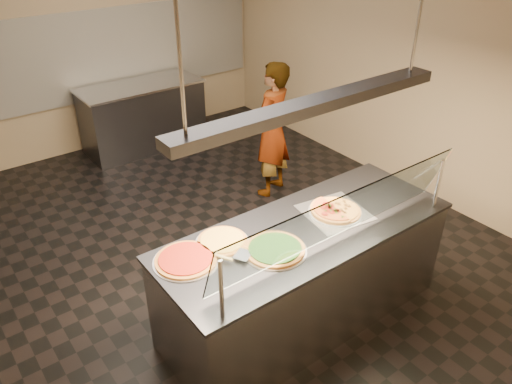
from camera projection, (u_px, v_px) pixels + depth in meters
ground at (219, 236)px, 5.41m from camera, size 5.00×6.00×0.02m
wall_back at (92, 40)px, 6.72m from camera, size 5.00×0.02×3.00m
wall_right at (391, 59)px, 5.94m from camera, size 0.02×6.00×3.00m
tile_band at (96, 56)px, 6.80m from camera, size 4.90×0.02×1.20m
serving_counter at (304, 274)px, 4.14m from camera, size 2.45×0.94×0.93m
sneeze_guard at (342, 216)px, 3.51m from camera, size 2.21×0.18×0.54m
perforated_tray at (335, 212)px, 4.09m from camera, size 0.56×0.56×0.01m
half_pizza_pepperoni at (326, 213)px, 4.03m from camera, size 0.26×0.43×0.05m
half_pizza_sausage at (344, 206)px, 4.13m from camera, size 0.26×0.43×0.04m
pizza_spinach at (274, 249)px, 3.64m from camera, size 0.48×0.48×0.03m
pizza_cheese at (222, 241)px, 3.73m from camera, size 0.40×0.40×0.03m
pizza_tomato at (186, 260)px, 3.54m from camera, size 0.47×0.47×0.03m
pizza_spatula at (231, 256)px, 3.56m from camera, size 0.26×0.20×0.02m
prep_table at (143, 116)px, 7.13m from camera, size 1.70×0.74×0.93m
worker at (272, 130)px, 5.83m from camera, size 0.70×0.59×1.62m
heat_lamp_housing at (315, 104)px, 3.38m from camera, size 2.30×0.18×0.08m
lamp_rod_left at (179, 46)px, 2.59m from camera, size 0.02×0.02×1.01m
lamp_rod_right at (421, 4)px, 3.62m from camera, size 0.02×0.02×1.01m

